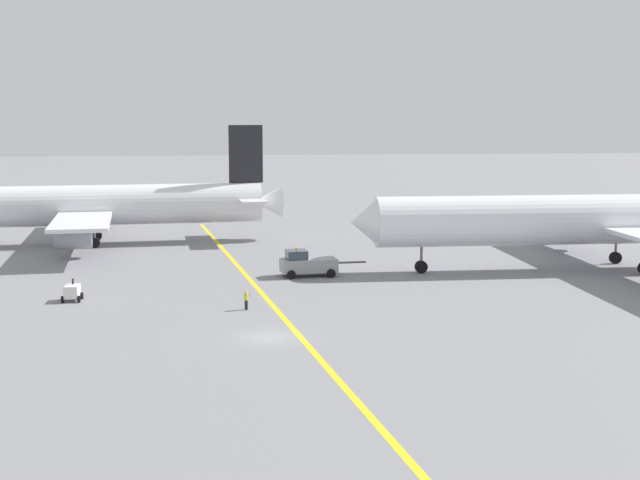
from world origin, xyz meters
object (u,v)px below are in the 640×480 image
pushback_tug (307,264)px  ground_crew_marshaller_foreground (246,300)px  airliner_being_pushed (605,220)px  airliner_at_gate_left (71,206)px  gse_gpu_cart_small (72,292)px

pushback_tug → ground_crew_marshaller_foreground: pushback_tug is taller
airliner_being_pushed → pushback_tug: bearing=179.9°
airliner_at_gate_left → ground_crew_marshaller_foreground: 45.52m
pushback_tug → gse_gpu_cart_small: pushback_tug is taller
airliner_being_pushed → gse_gpu_cart_small: (-53.66, -9.37, -4.47)m
gse_gpu_cart_small → ground_crew_marshaller_foreground: 16.07m
airliner_at_gate_left → ground_crew_marshaller_foreground: bearing=-63.7°
airliner_at_gate_left → pushback_tug: bearing=-43.5°
ground_crew_marshaller_foreground → airliner_being_pushed: bearing=21.2°
airliner_being_pushed → gse_gpu_cart_small: size_ratio=24.88×
airliner_at_gate_left → airliner_being_pushed: bearing=-23.6°
airliner_being_pushed → gse_gpu_cart_small: 54.66m
gse_gpu_cart_small → ground_crew_marshaller_foreground: size_ratio=1.32×
airliner_being_pushed → ground_crew_marshaller_foreground: bearing=-158.8°
gse_gpu_cart_small → ground_crew_marshaller_foreground: bearing=-20.2°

